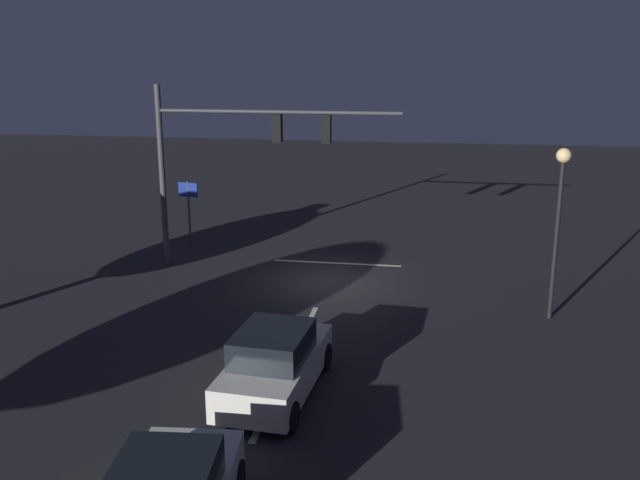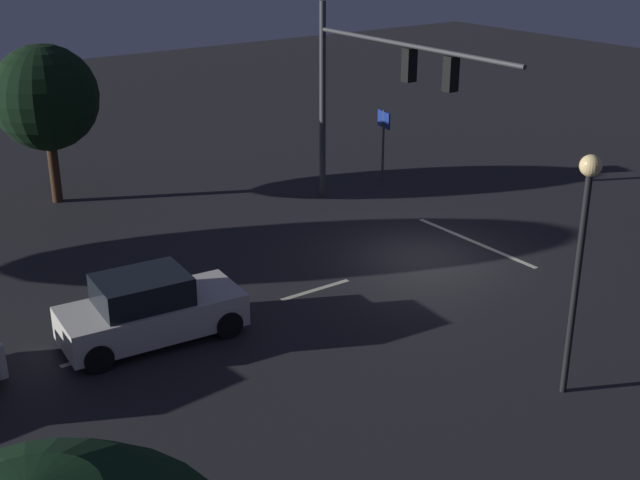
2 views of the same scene
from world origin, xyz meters
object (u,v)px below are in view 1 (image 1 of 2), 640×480
Objects in this scene: car_approaching at (275,363)px; street_lamp_left_kerb at (560,202)px; route_sign at (188,199)px; traffic_signal_assembly at (236,146)px.

street_lamp_left_kerb is at bearing -139.48° from car_approaching.
route_sign is (6.53, -12.53, 1.18)m from car_approaching.
traffic_signal_assembly is 3.28× the size of route_sign.
traffic_signal_assembly is 11.05m from car_approaching.
traffic_signal_assembly is 11.46m from street_lamp_left_kerb.
car_approaching is (-3.60, 9.71, -3.85)m from traffic_signal_assembly.
street_lamp_left_kerb is (-7.28, -6.22, 2.87)m from car_approaching.
street_lamp_left_kerb is at bearing 162.22° from traffic_signal_assembly.
street_lamp_left_kerb is 1.92× the size of route_sign.
traffic_signal_assembly reaches higher than street_lamp_left_kerb.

